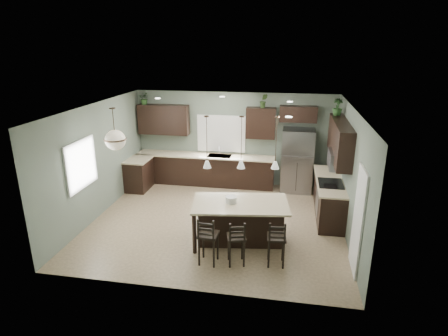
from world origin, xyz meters
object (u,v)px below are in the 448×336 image
at_px(serving_dish, 231,200).
at_px(bar_stool_right, 276,242).
at_px(refrigerator, 297,160).
at_px(bar_stool_left, 208,240).
at_px(plant_back_left, 144,98).
at_px(bar_stool_center, 236,242).
at_px(kitchen_island, 240,222).

height_order(serving_dish, bar_stool_right, serving_dish).
bearing_deg(serving_dish, refrigerator, 66.90).
height_order(bar_stool_left, plant_back_left, plant_back_left).
distance_m(serving_dish, bar_stool_center, 1.02).
distance_m(bar_stool_left, bar_stool_right, 1.33).
bearing_deg(kitchen_island, serving_dish, 180.00).
distance_m(bar_stool_left, plant_back_left, 5.64).
bearing_deg(bar_stool_right, refrigerator, 79.96).
xyz_separation_m(bar_stool_left, plant_back_left, (-2.89, 4.37, 2.07)).
xyz_separation_m(kitchen_island, bar_stool_center, (0.04, -0.88, 0.02)).
xyz_separation_m(kitchen_island, serving_dish, (-0.20, -0.03, 0.53)).
distance_m(refrigerator, plant_back_left, 4.90).
height_order(bar_stool_left, bar_stool_center, bar_stool_left).
height_order(serving_dish, plant_back_left, plant_back_left).
distance_m(refrigerator, bar_stool_left, 4.58).
bearing_deg(bar_stool_left, bar_stool_center, 9.87).
bearing_deg(serving_dish, bar_stool_left, -108.36).
bearing_deg(refrigerator, serving_dish, -113.10).
relative_size(serving_dish, bar_stool_right, 0.25).
xyz_separation_m(refrigerator, bar_stool_center, (-1.17, -4.16, -0.45)).
bearing_deg(plant_back_left, bar_stool_center, -51.45).
bearing_deg(bar_stool_left, bar_stool_right, 10.55).
xyz_separation_m(bar_stool_left, bar_stool_right, (1.31, 0.17, -0.02)).
bearing_deg(serving_dish, plant_back_left, 132.70).
xyz_separation_m(serving_dish, bar_stool_center, (0.24, -0.85, -0.52)).
distance_m(kitchen_island, bar_stool_left, 1.07).
relative_size(kitchen_island, bar_stool_left, 1.99).
relative_size(refrigerator, bar_stool_right, 1.90).
bearing_deg(refrigerator, bar_stool_right, -95.65).
relative_size(refrigerator, bar_stool_center, 1.93).
relative_size(bar_stool_left, plant_back_left, 2.82).
xyz_separation_m(serving_dish, bar_stool_left, (-0.30, -0.91, -0.49)).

